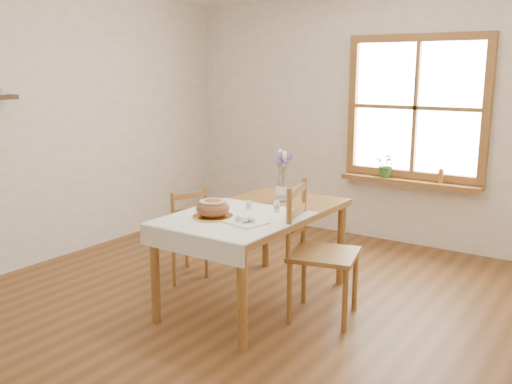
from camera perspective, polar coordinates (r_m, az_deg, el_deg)
ground at (r=4.48m, az=-2.20°, el=-12.00°), size 5.00×5.00×0.00m
room_walls at (r=4.09m, az=-2.40°, el=10.36°), size 4.60×5.10×2.65m
window at (r=6.08m, az=15.71°, el=8.12°), size 1.46×0.08×1.46m
window_sill at (r=6.11m, az=15.10°, el=0.98°), size 1.46×0.20×0.05m
dining_table at (r=4.49m, az=-0.00°, el=-2.93°), size 0.90×1.60×0.75m
table_linen at (r=4.23m, az=-2.32°, el=-2.65°), size 0.91×0.99×0.01m
chair_left at (r=5.12m, az=-7.61°, el=-4.04°), size 0.50×0.49×0.83m
chair_right at (r=4.27m, az=6.83°, el=-6.00°), size 0.60×0.59×1.02m
bread_plate at (r=4.23m, az=-4.34°, el=-2.47°), size 0.37×0.37×0.02m
bread_loaf at (r=4.21m, az=-4.35°, el=-1.47°), size 0.25×0.25×0.14m
egg_napkin at (r=4.08m, az=-1.06°, el=-3.02°), size 0.33×0.30×0.01m
eggs at (r=4.07m, az=-1.06°, el=-2.61°), size 0.25×0.24×0.05m
salt_shaker at (r=4.45m, az=-0.74°, el=-1.27°), size 0.05×0.05×0.08m
pepper_shaker at (r=4.38m, az=2.07°, el=-1.41°), size 0.05×0.05×0.09m
flower_vase at (r=4.80m, az=2.54°, el=-0.24°), size 0.12×0.12×0.11m
lavender_bouquet at (r=4.76m, az=2.57°, el=2.30°), size 0.17×0.17×0.32m
potted_plant at (r=6.18m, az=12.92°, el=2.38°), size 0.29×0.31×0.20m
amber_bottle at (r=6.00m, az=17.99°, el=1.57°), size 0.06×0.06×0.15m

